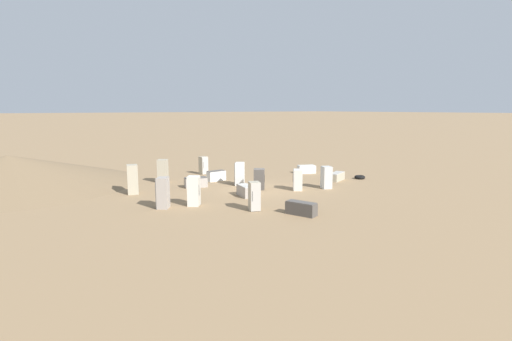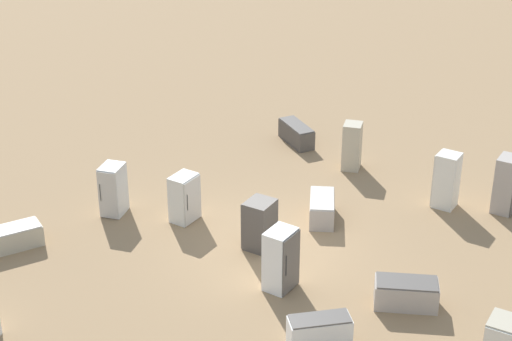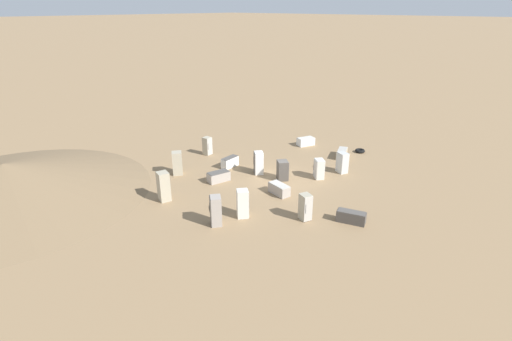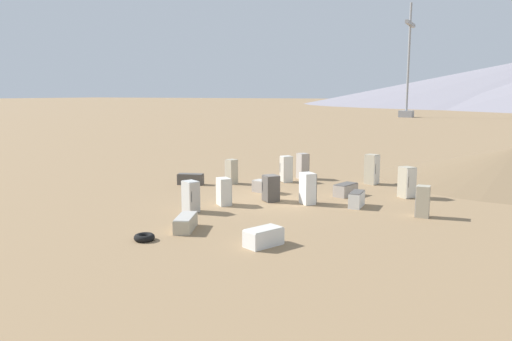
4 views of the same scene
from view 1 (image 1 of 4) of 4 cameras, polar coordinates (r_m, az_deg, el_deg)
The scene contains 19 objects.
ground_plane at distance 27.04m, azimuth 0.12°, elevation -2.79°, with size 1000.00×1000.00×0.00m, color #937551.
dirt_mound at distance 33.60m, azimuth -31.87°, elevation 0.03°, with size 17.77×17.77×2.16m.
discarded_fridge_0 at distance 20.86m, azimuth 6.48°, elevation -5.40°, with size 1.05×1.72×0.69m.
discarded_fridge_1 at distance 27.91m, azimuth 10.01°, elevation -0.97°, with size 0.85×0.96×1.52m.
discarded_fridge_2 at distance 31.12m, azimuth 11.44°, elevation -0.85°, with size 1.93×1.31×0.62m.
discarded_fridge_3 at distance 22.81m, azimuth -8.87°, elevation -2.91°, with size 0.89×0.88×1.71m.
discarded_fridge_4 at distance 21.52m, azimuth -0.22°, elevation -3.70°, with size 0.76×0.83×1.57m.
discarded_fridge_5 at distance 27.16m, azimuth 0.45°, elevation -1.23°, with size 1.04×1.05×1.41m.
discarded_fridge_6 at distance 27.00m, azimuth 5.98°, elevation -1.33°, with size 0.97×0.99×1.41m.
discarded_fridge_7 at distance 22.59m, azimuth -13.18°, elevation -3.12°, with size 0.93×0.95×1.73m.
discarded_fridge_8 at distance 30.48m, azimuth -5.71°, elevation -0.76°, with size 1.46×0.65×0.78m.
discarded_fridge_9 at distance 30.51m, azimuth -13.17°, elevation -0.05°, with size 1.00×1.01×1.71m.
discarded_fridge_10 at distance 28.61m, azimuth -2.36°, elevation -0.48°, with size 1.00×1.01×1.64m.
discarded_fridge_11 at distance 26.84m, azimuth -17.22°, elevation -1.21°, with size 0.84×0.92×1.90m.
discarded_fridge_12 at distance 34.19m, azimuth 7.21°, elevation 0.18°, with size 1.65×1.27×0.69m.
discarded_fridge_13 at distance 33.63m, azimuth -7.52°, elevation 0.72°, with size 0.62×0.66×1.48m.
discarded_fridge_14 at distance 25.06m, azimuth -1.47°, elevation -2.92°, with size 0.99×1.60×0.70m.
discarded_fridge_15 at distance 28.23m, azimuth -8.60°, elevation -1.68°, with size 1.66×1.08×0.70m.
scrap_tire at distance 32.29m, azimuth 14.60°, elevation -0.93°, with size 0.82×0.82×0.26m.
Camera 1 is at (-15.62, -21.38, 5.47)m, focal length 28.00 mm.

